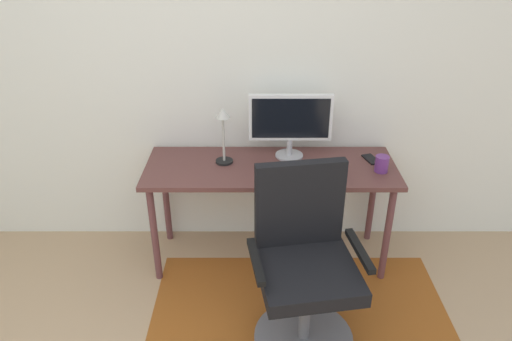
{
  "coord_description": "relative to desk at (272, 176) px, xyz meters",
  "views": [
    {
      "loc": [
        0.43,
        -0.8,
        2.1
      ],
      "look_at": [
        0.42,
        1.6,
        0.81
      ],
      "focal_mm": 33.53,
      "sensor_mm": 36.0,
      "label": 1
    }
  ],
  "objects": [
    {
      "name": "keyboard",
      "position": [
        0.12,
        -0.13,
        0.08
      ],
      "size": [
        0.43,
        0.13,
        0.02
      ],
      "primitive_type": "cube",
      "color": "white",
      "rests_on": "desk"
    },
    {
      "name": "coffee_cup",
      "position": [
        0.67,
        -0.07,
        0.13
      ],
      "size": [
        0.08,
        0.08,
        0.1
      ],
      "primitive_type": "cylinder",
      "color": "#69317D",
      "rests_on": "desk"
    },
    {
      "name": "office_chair",
      "position": [
        0.16,
        -0.7,
        -0.21
      ],
      "size": [
        0.62,
        0.57,
        1.01
      ],
      "rotation": [
        0.0,
        0.0,
        0.16
      ],
      "color": "slate",
      "rests_on": "ground"
    },
    {
      "name": "monitor",
      "position": [
        0.12,
        0.14,
        0.33
      ],
      "size": [
        0.52,
        0.18,
        0.42
      ],
      "color": "#B2B2B7",
      "rests_on": "desk"
    },
    {
      "name": "area_rug",
      "position": [
        0.17,
        -0.66,
        -0.63
      ],
      "size": [
        1.76,
        1.28,
        0.01
      ],
      "primitive_type": "cube",
      "color": "#974F1B",
      "rests_on": "ground"
    },
    {
      "name": "cell_phone",
      "position": [
        0.65,
        0.08,
        0.08
      ],
      "size": [
        0.11,
        0.15,
        0.01
      ],
      "primitive_type": "cube",
      "rotation": [
        0.0,
        0.0,
        0.3
      ],
      "color": "black",
      "rests_on": "desk"
    },
    {
      "name": "desk_lamp",
      "position": [
        -0.29,
        0.05,
        0.31
      ],
      "size": [
        0.11,
        0.11,
        0.36
      ],
      "color": "black",
      "rests_on": "desk"
    },
    {
      "name": "desk",
      "position": [
        0.0,
        0.0,
        0.0
      ],
      "size": [
        1.57,
        0.55,
        0.71
      ],
      "color": "brown",
      "rests_on": "ground"
    },
    {
      "name": "computer_mouse",
      "position": [
        0.41,
        -0.16,
        0.09
      ],
      "size": [
        0.06,
        0.1,
        0.03
      ],
      "primitive_type": "ellipsoid",
      "color": "black",
      "rests_on": "desk"
    },
    {
      "name": "wall_back",
      "position": [
        -0.52,
        0.35,
        0.66
      ],
      "size": [
        6.0,
        0.1,
        2.6
      ],
      "primitive_type": "cube",
      "color": "white",
      "rests_on": "ground"
    }
  ]
}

